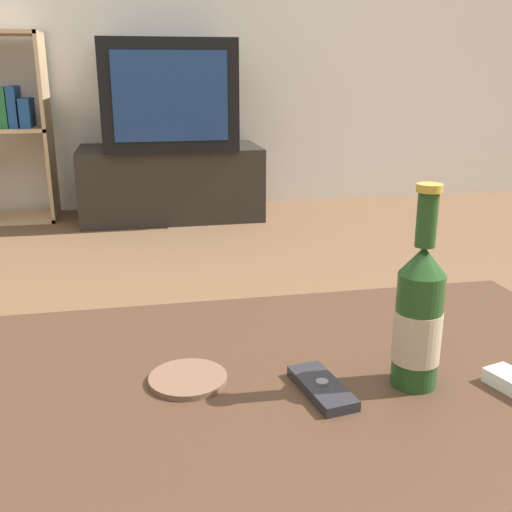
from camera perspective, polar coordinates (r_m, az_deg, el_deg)
coffee_table at (r=0.87m, az=-1.93°, el=-15.31°), size 1.16×0.61×0.41m
tv_stand at (r=3.48m, az=-8.09°, el=6.96°), size 1.01×0.50×0.40m
television at (r=3.43m, az=-8.44°, el=14.98°), size 0.70×0.58×0.57m
bookshelf at (r=3.61m, az=-22.56°, el=11.73°), size 0.41×0.30×1.01m
beer_bottle at (r=0.82m, az=15.21°, el=-5.63°), size 0.06×0.06×0.27m
cell_phone at (r=0.81m, az=6.29°, el=-12.35°), size 0.07×0.13×0.02m
coaster at (r=0.84m, az=-6.50°, el=-11.54°), size 0.11×0.11×0.01m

